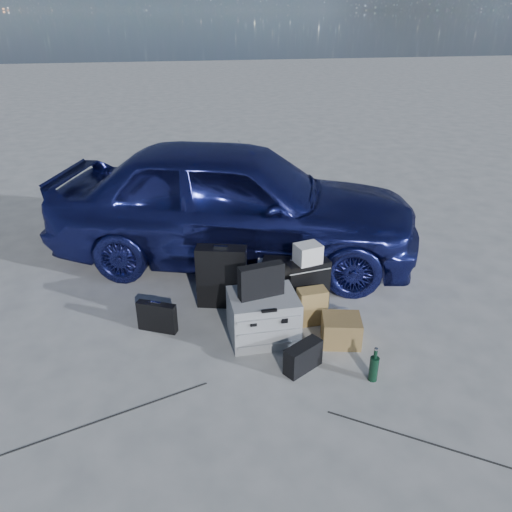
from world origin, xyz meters
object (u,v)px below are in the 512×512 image
Objects in this scene: car at (234,202)px; green_bottle at (374,365)px; suitcase_left at (222,277)px; briefcase at (157,317)px; cardboard_box at (341,330)px; pelican_case at (263,317)px; suitcase_right at (307,285)px; duffel_bag at (277,285)px.

green_bottle is (0.80, -2.54, -0.59)m from car.
car is 6.56× the size of suitcase_left.
suitcase_left is (-0.30, -1.09, -0.41)m from car.
briefcase is at bearing -137.10° from suitcase_left.
cardboard_box is at bearing -26.26° from suitcase_left.
suitcase_right is (0.55, 0.43, 0.04)m from pelican_case.
cardboard_box is at bearing -18.25° from pelican_case.
suitcase_left is 0.90m from suitcase_right.
duffel_bag is 1.88× the size of cardboard_box.
green_bottle is (0.09, -0.57, 0.02)m from cardboard_box.
green_bottle is at bearing -5.20° from briefcase.
suitcase_left is at bearing -177.35° from car.
suitcase_right is at bearing 30.80° from briefcase.
car is at bearing 104.44° from duffel_bag.
pelican_case reaches higher than green_bottle.
suitcase_left is at bearing 114.05° from pelican_case.
green_bottle is (0.80, -0.79, -0.07)m from pelican_case.
briefcase is at bearing -164.54° from duffel_bag.
suitcase_left reaches higher than green_bottle.
pelican_case is 0.70m from suitcase_right.
pelican_case is 0.74m from suitcase_left.
suitcase_right is 1.74× the size of green_bottle.
briefcase is (-0.99, -1.46, -0.60)m from car.
suitcase_left reaches higher than briefcase.
duffel_bag reaches higher than briefcase.
car is 6.59× the size of duffel_bag.
car is 1.83m from pelican_case.
green_bottle is at bearing -37.84° from suitcase_left.
duffel_bag is at bearing -146.56° from car.
pelican_case is 0.74m from duffel_bag.
duffel_bag is 0.99m from cardboard_box.
pelican_case is 1.04m from briefcase.
car is at bearing 81.85° from briefcase.
car is 14.10× the size of green_bottle.
cardboard_box is 0.57m from green_bottle.
suitcase_left reaches higher than pelican_case.
briefcase is at bearing 148.71° from green_bottle.
pelican_case is at bearing 9.29° from briefcase.
car is 11.25× the size of briefcase.
pelican_case is at bearing -151.43° from suitcase_right.
briefcase is 1.25× the size of green_bottle.
pelican_case is at bearing -161.66° from car.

